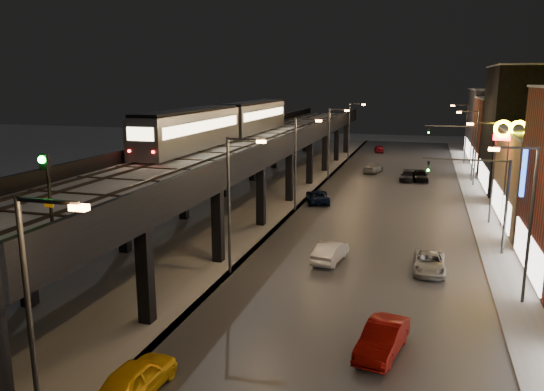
# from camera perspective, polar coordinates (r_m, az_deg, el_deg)

# --- Properties ---
(ground) EXTENTS (220.00, 220.00, 0.00)m
(ground) POSITION_cam_1_polar(r_m,az_deg,el_deg) (24.55, -14.25, -18.60)
(ground) COLOR silver
(road_surface) EXTENTS (17.00, 120.00, 0.06)m
(road_surface) POSITION_cam_1_polar(r_m,az_deg,el_deg) (54.53, 11.89, -1.18)
(road_surface) COLOR #46474D
(road_surface) RESTS_ON ground
(sidewalk_right) EXTENTS (4.00, 120.00, 0.14)m
(sidewalk_right) POSITION_cam_1_polar(r_m,az_deg,el_deg) (54.76, 22.38, -1.75)
(sidewalk_right) COLOR #9FA1A8
(sidewalk_right) RESTS_ON ground
(under_viaduct_pavement) EXTENTS (11.00, 120.00, 0.06)m
(under_viaduct_pavement) POSITION_cam_1_polar(r_m,az_deg,el_deg) (57.05, -1.74, -0.33)
(under_viaduct_pavement) COLOR #9FA1A8
(under_viaduct_pavement) RESTS_ON ground
(elevated_viaduct) EXTENTS (9.00, 100.00, 6.30)m
(elevated_viaduct) POSITION_cam_1_polar(r_m,az_deg,el_deg) (53.13, -2.82, 4.85)
(elevated_viaduct) COLOR black
(elevated_viaduct) RESTS_ON ground
(viaduct_trackbed) EXTENTS (8.40, 100.00, 0.32)m
(viaduct_trackbed) POSITION_cam_1_polar(r_m,az_deg,el_deg) (53.16, -2.80, 5.69)
(viaduct_trackbed) COLOR #B2B7C1
(viaduct_trackbed) RESTS_ON elevated_viaduct
(viaduct_parapet_streetside) EXTENTS (0.30, 100.00, 1.10)m
(viaduct_parapet_streetside) POSITION_cam_1_polar(r_m,az_deg,el_deg) (51.89, 1.79, 6.05)
(viaduct_parapet_streetside) COLOR black
(viaduct_parapet_streetside) RESTS_ON elevated_viaduct
(viaduct_parapet_far) EXTENTS (0.30, 100.00, 1.10)m
(viaduct_parapet_far) POSITION_cam_1_polar(r_m,az_deg,el_deg) (54.70, -7.12, 6.28)
(viaduct_parapet_far) COLOR black
(viaduct_parapet_far) RESTS_ON elevated_viaduct
(building_e) EXTENTS (12.20, 12.20, 10.16)m
(building_e) POSITION_cam_1_polar(r_m,az_deg,el_deg) (81.32, 25.32, 5.88)
(building_e) COLOR maroon
(building_e) RESTS_ON ground
(building_f) EXTENTS (12.20, 16.20, 11.16)m
(building_f) POSITION_cam_1_polar(r_m,az_deg,el_deg) (95.09, 24.08, 7.05)
(building_f) COLOR #33323B
(building_f) RESTS_ON ground
(streetlight_left_0) EXTENTS (2.57, 0.28, 9.00)m
(streetlight_left_0) POSITION_cam_1_polar(r_m,az_deg,el_deg) (18.84, -24.07, -11.35)
(streetlight_left_0) COLOR #38383A
(streetlight_left_0) RESTS_ON ground
(streetlight_left_1) EXTENTS (2.57, 0.28, 9.00)m
(streetlight_left_1) POSITION_cam_1_polar(r_m,az_deg,el_deg) (33.85, -4.26, -0.07)
(streetlight_left_1) COLOR #38383A
(streetlight_left_1) RESTS_ON ground
(streetlight_right_1) EXTENTS (2.56, 0.28, 9.00)m
(streetlight_right_1) POSITION_cam_1_polar(r_m,az_deg,el_deg) (32.27, 25.65, -1.88)
(streetlight_right_1) COLOR #38383A
(streetlight_right_1) RESTS_ON ground
(streetlight_left_2) EXTENTS (2.57, 0.28, 9.00)m
(streetlight_left_2) POSITION_cam_1_polar(r_m,az_deg,el_deg) (50.84, 2.83, 4.08)
(streetlight_left_2) COLOR #38383A
(streetlight_left_2) RESTS_ON ground
(streetlight_right_2) EXTENTS (2.56, 0.28, 9.00)m
(streetlight_right_2) POSITION_cam_1_polar(r_m,az_deg,el_deg) (49.81, 22.43, 3.00)
(streetlight_right_2) COLOR #38383A
(streetlight_right_2) RESTS_ON ground
(streetlight_left_3) EXTENTS (2.57, 0.28, 9.00)m
(streetlight_left_3) POSITION_cam_1_polar(r_m,az_deg,el_deg) (68.35, 6.36, 6.11)
(streetlight_left_3) COLOR #38383A
(streetlight_left_3) RESTS_ON ground
(streetlight_right_3) EXTENTS (2.56, 0.28, 9.00)m
(streetlight_right_3) POSITION_cam_1_polar(r_m,az_deg,el_deg) (67.58, 20.90, 5.32)
(streetlight_right_3) COLOR #38383A
(streetlight_right_3) RESTS_ON ground
(streetlight_left_4) EXTENTS (2.57, 0.28, 9.00)m
(streetlight_left_4) POSITION_cam_1_polar(r_m,az_deg,el_deg) (86.06, 8.45, 7.30)
(streetlight_left_4) COLOR #38383A
(streetlight_left_4) RESTS_ON ground
(streetlight_right_4) EXTENTS (2.56, 0.28, 9.00)m
(streetlight_right_4) POSITION_cam_1_polar(r_m,az_deg,el_deg) (85.45, 19.99, 6.67)
(streetlight_right_4) COLOR #38383A
(streetlight_right_4) RESTS_ON ground
(traffic_light_rig_a) EXTENTS (6.10, 0.34, 7.00)m
(traffic_light_rig_a) POSITION_cam_1_polar(r_m,az_deg,el_deg) (41.01, 22.38, 0.15)
(traffic_light_rig_a) COLOR #38383A
(traffic_light_rig_a) RESTS_ON ground
(traffic_light_rig_b) EXTENTS (6.10, 0.34, 7.00)m
(traffic_light_rig_b) POSITION_cam_1_polar(r_m,az_deg,el_deg) (70.57, 19.95, 5.05)
(traffic_light_rig_b) COLOR #38383A
(traffic_light_rig_b) RESTS_ON ground
(subway_train) EXTENTS (2.87, 34.94, 3.43)m
(subway_train) POSITION_cam_1_polar(r_m,az_deg,el_deg) (55.07, -4.84, 7.91)
(subway_train) COLOR gray
(subway_train) RESTS_ON viaduct_trackbed
(rail_signal) EXTENTS (0.37, 0.44, 3.21)m
(rail_signal) POSITION_cam_1_polar(r_m,az_deg,el_deg) (21.13, -23.08, 1.63)
(rail_signal) COLOR black
(rail_signal) RESTS_ON viaduct_trackbed
(car_taxi) EXTENTS (1.98, 4.33, 1.44)m
(car_taxi) POSITION_cam_1_polar(r_m,az_deg,el_deg) (23.15, -14.38, -18.57)
(car_taxi) COLOR yellow
(car_taxi) RESTS_ON ground
(car_near_white) EXTENTS (2.07, 4.47, 1.42)m
(car_near_white) POSITION_cam_1_polar(r_m,az_deg,el_deg) (37.42, 6.29, -6.10)
(car_near_white) COLOR silver
(car_near_white) RESTS_ON ground
(car_mid_silver) EXTENTS (3.44, 5.18, 1.32)m
(car_mid_silver) POSITION_cam_1_polar(r_m,az_deg,el_deg) (55.14, 4.94, -0.14)
(car_mid_silver) COLOR black
(car_mid_silver) RESTS_ON ground
(car_mid_dark) EXTENTS (2.69, 4.80, 1.31)m
(car_mid_dark) POSITION_cam_1_polar(r_m,az_deg,el_deg) (74.26, 10.80, 2.89)
(car_mid_dark) COLOR slate
(car_mid_dark) RESTS_ON ground
(car_far_white) EXTENTS (2.04, 3.92, 1.27)m
(car_far_white) POSITION_cam_1_polar(r_m,az_deg,el_deg) (95.93, 11.44, 4.93)
(car_far_white) COLOR maroon
(car_far_white) RESTS_ON ground
(car_onc_silver) EXTENTS (2.39, 4.65, 1.46)m
(car_onc_silver) POSITION_cam_1_polar(r_m,az_deg,el_deg) (25.86, 11.79, -14.94)
(car_onc_silver) COLOR #750906
(car_onc_silver) RESTS_ON ground
(car_onc_dark) EXTENTS (2.05, 4.42, 1.23)m
(car_onc_dark) POSITION_cam_1_polar(r_m,az_deg,el_deg) (36.77, 16.55, -7.04)
(car_onc_dark) COLOR #A6A6A6
(car_onc_dark) RESTS_ON ground
(car_onc_white) EXTENTS (1.89, 4.26, 1.22)m
(car_onc_white) POSITION_cam_1_polar(r_m,az_deg,el_deg) (69.06, 14.35, 1.99)
(car_onc_white) COLOR black
(car_onc_white) RESTS_ON ground
(car_onc_red) EXTENTS (2.24, 4.45, 1.45)m
(car_onc_red) POSITION_cam_1_polar(r_m,az_deg,el_deg) (69.16, 15.66, 2.03)
(car_onc_red) COLOR black
(car_onc_red) RESTS_ON ground
(sign_mcdonalds) EXTENTS (2.74, 0.69, 9.22)m
(sign_mcdonalds) POSITION_cam_1_polar(r_m,az_deg,el_deg) (49.15, 24.18, 5.27)
(sign_mcdonalds) COLOR #38383A
(sign_mcdonalds) RESTS_ON ground
(sign_carwash) EXTENTS (1.53, 0.35, 7.93)m
(sign_carwash) POSITION_cam_1_polar(r_m,az_deg,el_deg) (41.04, 26.22, 1.33)
(sign_carwash) COLOR #38383A
(sign_carwash) RESTS_ON ground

